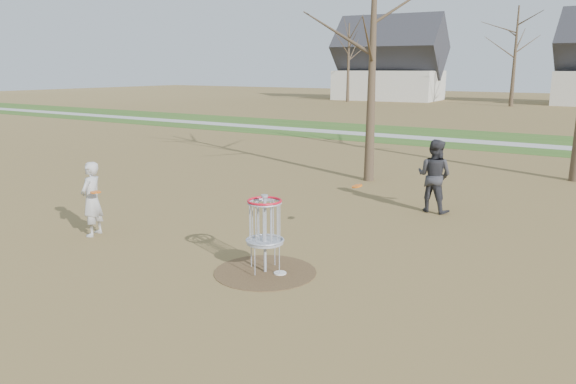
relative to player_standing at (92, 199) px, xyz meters
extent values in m
plane|color=brown|center=(4.35, 0.18, -0.79)|extent=(160.00, 160.00, 0.00)
cube|color=#2D5119|center=(4.35, 21.18, -0.79)|extent=(160.00, 8.00, 0.01)
cube|color=#9E9E99|center=(4.35, 20.18, -0.78)|extent=(160.00, 1.50, 0.01)
cylinder|color=#47331E|center=(4.35, 0.18, -0.79)|extent=(1.80, 1.80, 0.01)
imported|color=#B3B3B3|center=(0.00, 0.00, 0.00)|extent=(0.55, 0.67, 1.59)
imported|color=#2F2E33|center=(5.38, 5.93, 0.11)|extent=(0.94, 0.77, 1.81)
cylinder|color=white|center=(4.63, 0.24, -0.77)|extent=(0.22, 0.22, 0.02)
cylinder|color=#FF660D|center=(4.86, 2.69, 0.36)|extent=(0.23, 0.22, 0.09)
cylinder|color=#E3590B|center=(0.31, -0.13, 0.21)|extent=(0.22, 0.22, 0.02)
cylinder|color=#9EA3AD|center=(4.35, 0.18, -0.12)|extent=(0.05, 0.05, 1.35)
cylinder|color=#9EA3AD|center=(4.35, 0.18, -0.24)|extent=(0.64, 0.64, 0.04)
torus|color=#9EA3AD|center=(4.35, 0.18, 0.46)|extent=(0.60, 0.60, 0.04)
torus|color=red|center=(4.35, 0.18, 0.49)|extent=(0.60, 0.60, 0.04)
cone|color=#382B1E|center=(2.35, 8.68, 2.96)|extent=(0.32, 0.32, 7.50)
cone|color=#382B1E|center=(-17.65, 46.18, 3.21)|extent=(0.36, 0.36, 8.00)
cone|color=#382B1E|center=(-1.65, 48.18, 3.71)|extent=(0.40, 0.40, 9.00)
cube|color=silver|center=(-15.65, 52.18, 0.81)|extent=(11.46, 7.75, 3.20)
pyramid|color=#2D2D33|center=(-15.65, 52.18, 4.18)|extent=(12.01, 7.79, 3.55)
camera|label=1|loc=(9.76, -7.38, 2.70)|focal=35.00mm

